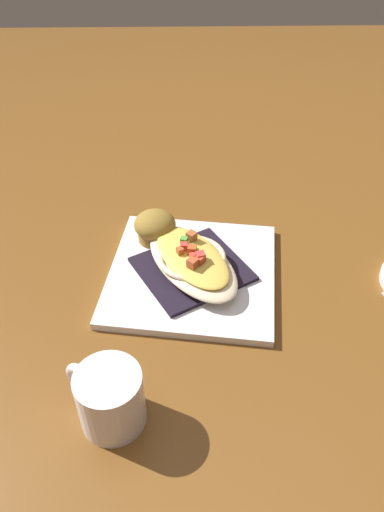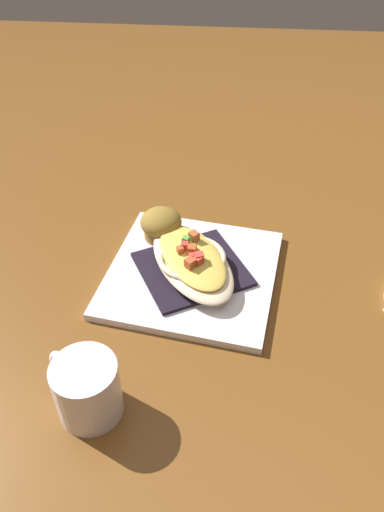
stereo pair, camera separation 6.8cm
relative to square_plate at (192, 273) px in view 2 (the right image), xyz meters
name	(u,v)px [view 2 (the right image)]	position (x,y,z in m)	size (l,w,h in m)	color
ground_plane	(192,276)	(0.00, 0.00, -0.01)	(2.60, 2.60, 0.00)	brown
square_plate	(192,273)	(0.00, 0.00, 0.00)	(0.26, 0.26, 0.01)	white
folded_napkin	(192,269)	(0.00, 0.00, 0.01)	(0.14, 0.16, 0.01)	black
gratin_dish	(192,260)	(0.00, 0.00, 0.03)	(0.22, 0.19, 0.04)	beige
muffin	(161,224)	(-0.08, -0.06, 0.03)	(0.07, 0.07, 0.05)	olive
coffee_mug	(87,391)	(0.25, -0.10, 0.03)	(0.08, 0.10, 0.08)	white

